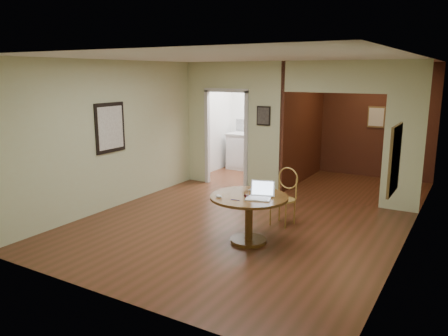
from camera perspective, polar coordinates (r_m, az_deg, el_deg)
The scene contains 11 objects.
floor at distance 7.04m, azimuth 0.63°, elevation -8.22°, with size 5.00×5.00×0.00m, color #462714.
room_shell at distance 9.65m, azimuth 7.44°, elevation 5.19°, with size 5.20×7.50×5.00m.
dining_table at distance 6.44m, azimuth 3.28°, elevation -5.23°, with size 1.14×1.14×0.72m.
chair at distance 7.27m, azimuth 7.95°, elevation -3.28°, with size 0.45×0.45×0.95m.
open_laptop at distance 6.27m, azimuth 4.77°, elevation -3.36°, with size 0.40×0.39×0.24m.
closed_laptop at distance 6.54m, azimuth 4.60°, elevation -3.14°, with size 0.37×0.24×0.03m, color #BCBCC2.
mouse at distance 6.28m, azimuth -0.69°, elevation -3.70°, with size 0.10×0.06×0.04m, color white.
wine_glass at distance 6.31m, azimuth 2.92°, elevation -3.41°, with size 0.08×0.08×0.09m, color white, non-canonical shape.
pen at distance 6.17m, azimuth 1.47°, elevation -4.18°, with size 0.01×0.01×0.13m, color #0E0D61.
kitchen_cabinet at distance 11.13m, azimuth 5.39°, elevation 1.94°, with size 2.06×0.60×0.94m.
grocery_bag at distance 10.85m, azimuth 7.66°, elevation 4.98°, with size 0.32×0.28×0.32m, color tan.
Camera 1 is at (3.28, -5.72, 2.47)m, focal length 35.00 mm.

